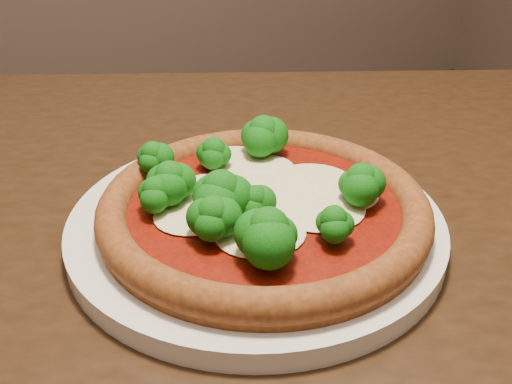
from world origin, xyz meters
name	(u,v)px	position (x,y,z in m)	size (l,w,h in m)	color
dining_table	(263,304)	(-0.07, -0.12, 0.66)	(1.53, 1.24, 0.75)	black
plate	(256,224)	(-0.08, -0.13, 0.76)	(0.31, 0.31, 0.02)	silver
pizza	(260,203)	(-0.08, -0.14, 0.78)	(0.27, 0.27, 0.06)	brown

